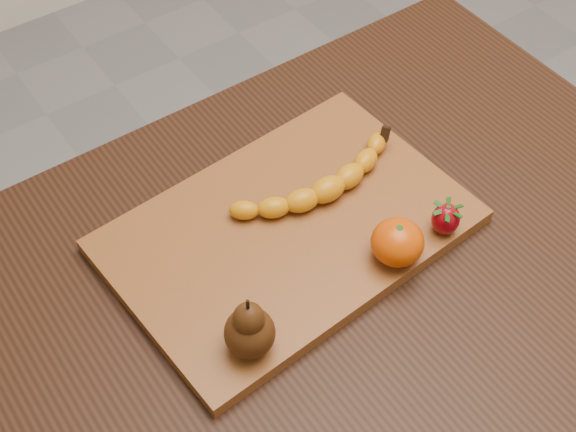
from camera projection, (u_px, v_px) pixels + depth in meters
table at (331, 298)px, 1.10m from camera, size 1.00×0.70×0.76m
cutting_board at (288, 231)px, 1.04m from camera, size 0.47×0.33×0.02m
banana at (328, 189)px, 1.05m from camera, size 0.22×0.06×0.03m
pear at (249, 325)px, 0.88m from camera, size 0.06×0.06×0.09m
mandarin at (397, 242)px, 0.98m from camera, size 0.08×0.08×0.06m
strawberry at (446, 218)px, 1.01m from camera, size 0.04×0.04×0.05m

